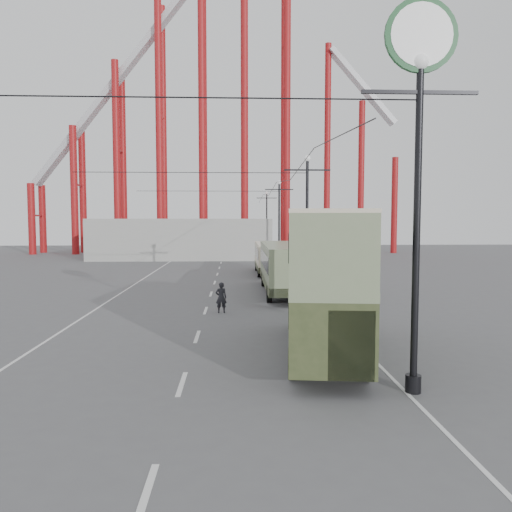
{
  "coord_description": "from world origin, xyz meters",
  "views": [
    {
      "loc": [
        0.59,
        -16.55,
        4.85
      ],
      "look_at": [
        1.67,
        9.07,
        3.0
      ],
      "focal_mm": 35.0,
      "sensor_mm": 36.0,
      "label": 1
    }
  ],
  "objects_px": {
    "single_decker_cream": "(269,256)",
    "pedestrian": "(221,298)",
    "double_decker_bus": "(323,274)",
    "lamp_post_near": "(420,109)",
    "single_decker_green": "(284,266)"
  },
  "relations": [
    {
      "from": "double_decker_bus",
      "to": "single_decker_cream",
      "type": "relative_size",
      "value": 1.1
    },
    {
      "from": "double_decker_bus",
      "to": "single_decker_cream",
      "type": "distance_m",
      "value": 27.17
    },
    {
      "from": "lamp_post_near",
      "to": "pedestrian",
      "type": "height_order",
      "value": "lamp_post_near"
    },
    {
      "from": "single_decker_green",
      "to": "pedestrian",
      "type": "distance_m",
      "value": 7.99
    },
    {
      "from": "single_decker_green",
      "to": "single_decker_cream",
      "type": "relative_size",
      "value": 1.29
    },
    {
      "from": "single_decker_green",
      "to": "pedestrian",
      "type": "bearing_deg",
      "value": -119.38
    },
    {
      "from": "pedestrian",
      "to": "double_decker_bus",
      "type": "bearing_deg",
      "value": 108.72
    },
    {
      "from": "lamp_post_near",
      "to": "single_decker_cream",
      "type": "xyz_separation_m",
      "value": [
        -1.96,
        31.38,
        -6.3
      ]
    },
    {
      "from": "pedestrian",
      "to": "lamp_post_near",
      "type": "bearing_deg",
      "value": 107.89
    },
    {
      "from": "double_decker_bus",
      "to": "pedestrian",
      "type": "distance_m",
      "value": 9.24
    },
    {
      "from": "single_decker_cream",
      "to": "pedestrian",
      "type": "height_order",
      "value": "single_decker_cream"
    },
    {
      "from": "single_decker_cream",
      "to": "pedestrian",
      "type": "distance_m",
      "value": 19.42
    },
    {
      "from": "double_decker_bus",
      "to": "pedestrian",
      "type": "relative_size",
      "value": 6.1
    },
    {
      "from": "single_decker_cream",
      "to": "pedestrian",
      "type": "xyz_separation_m",
      "value": [
        -3.79,
        -19.03,
        -0.75
      ]
    },
    {
      "from": "double_decker_bus",
      "to": "single_decker_cream",
      "type": "bearing_deg",
      "value": 96.93
    }
  ]
}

